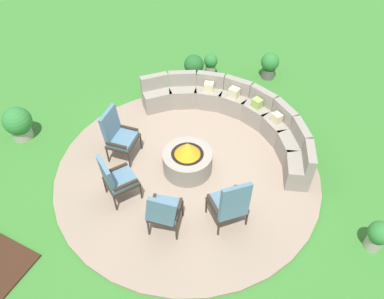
% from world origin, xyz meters
% --- Properties ---
extents(ground_plane, '(24.00, 24.00, 0.00)m').
position_xyz_m(ground_plane, '(0.00, 0.00, 0.00)').
color(ground_plane, '#387A2D').
extents(patio_circle, '(5.34, 5.34, 0.06)m').
position_xyz_m(patio_circle, '(0.00, 0.00, 0.03)').
color(patio_circle, gray).
rests_on(patio_circle, ground_plane).
extents(fire_pit, '(0.99, 0.99, 0.73)m').
position_xyz_m(fire_pit, '(0.00, 0.00, 0.35)').
color(fire_pit, gray).
rests_on(fire_pit, patio_circle).
extents(curved_stone_bench, '(4.31, 2.04, 0.82)m').
position_xyz_m(curved_stone_bench, '(0.35, 1.70, 0.39)').
color(curved_stone_bench, gray).
rests_on(curved_stone_bench, patio_circle).
extents(lounge_chair_front_left, '(0.63, 0.67, 1.12)m').
position_xyz_m(lounge_chair_front_left, '(-1.45, -0.24, 0.63)').
color(lounge_chair_front_left, '#2D2319').
rests_on(lounge_chair_front_left, patio_circle).
extents(lounge_chair_front_right, '(0.73, 0.77, 1.09)m').
position_xyz_m(lounge_chair_front_right, '(-0.83, -1.21, 0.61)').
color(lounge_chair_front_right, '#2D2319').
rests_on(lounge_chair_front_right, patio_circle).
extents(lounge_chair_back_left, '(0.66, 0.67, 1.01)m').
position_xyz_m(lounge_chair_back_left, '(0.29, -1.43, 0.59)').
color(lounge_chair_back_left, '#2D2319').
rests_on(lounge_chair_back_left, patio_circle).
extents(lounge_chair_back_right, '(0.80, 0.84, 1.13)m').
position_xyz_m(lounge_chair_back_right, '(1.23, -0.81, 0.63)').
color(lounge_chair_back_right, '#2D2319').
rests_on(lounge_chair_back_right, patio_circle).
extents(potted_plant_0, '(0.47, 0.47, 0.71)m').
position_xyz_m(potted_plant_0, '(0.38, 4.00, 0.40)').
color(potted_plant_0, '#605B56').
rests_on(potted_plant_0, ground_plane).
extents(potted_plant_1, '(0.36, 0.36, 0.62)m').
position_xyz_m(potted_plant_1, '(-1.05, 3.40, 0.35)').
color(potted_plant_1, '#A89E8E').
rests_on(potted_plant_1, ground_plane).
extents(potted_plant_2, '(0.39, 0.39, 0.63)m').
position_xyz_m(potted_plant_2, '(3.62, -0.11, 0.36)').
color(potted_plant_2, '#A89E8E').
rests_on(potted_plant_2, ground_plane).
extents(potted_plant_3, '(0.62, 0.62, 0.77)m').
position_xyz_m(potted_plant_3, '(-3.78, -0.73, 0.41)').
color(potted_plant_3, '#A89E8E').
rests_on(potted_plant_3, ground_plane).
extents(potted_plant_4, '(0.51, 0.51, 0.83)m').
position_xyz_m(potted_plant_4, '(-1.26, 2.83, 0.45)').
color(potted_plant_4, '#A89E8E').
rests_on(potted_plant_4, ground_plane).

